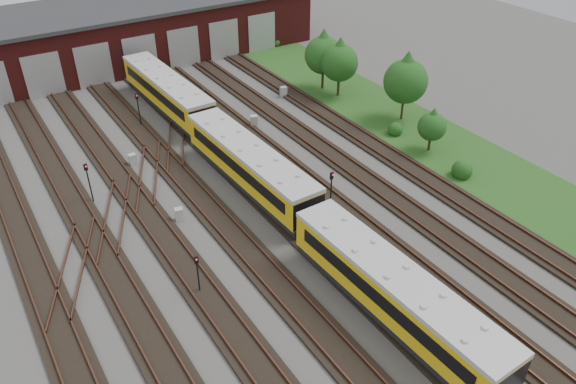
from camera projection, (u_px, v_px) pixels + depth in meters
ground at (288, 256)px, 36.03m from camera, size 120.00×120.00×0.00m
track_network at (281, 251)px, 36.31m from camera, size 30.40×70.00×0.33m
maintenance_shed at (94, 37)px, 62.26m from camera, size 51.00×12.50×6.35m
grass_verge at (404, 124)px, 51.54m from camera, size 8.00×55.00×0.05m
metro_train at (250, 165)px, 41.74m from camera, size 3.13×46.99×3.08m
signal_mast_0 at (197, 270)px, 32.32m from camera, size 0.25×0.24×2.74m
signal_mast_1 at (88, 178)px, 40.07m from camera, size 0.26×0.25×3.18m
signal_mast_2 at (138, 106)px, 50.18m from camera, size 0.26×0.24×3.15m
signal_mast_3 at (331, 188)px, 38.61m from camera, size 0.30×0.29×3.49m
relay_cabinet_1 at (133, 160)px, 45.27m from camera, size 0.59×0.50×0.96m
relay_cabinet_2 at (179, 214)px, 39.04m from camera, size 0.66×0.59×0.95m
relay_cabinet_3 at (254, 121)px, 50.97m from camera, size 0.78×0.73×1.04m
relay_cabinet_4 at (283, 92)px, 56.42m from camera, size 0.67×0.58×1.03m
tree_0 at (324, 51)px, 56.13m from camera, size 3.81×3.81×6.32m
tree_1 at (340, 59)px, 54.75m from camera, size 3.66×3.66×6.06m
tree_2 at (406, 76)px, 50.04m from camera, size 4.00×4.00×6.62m
tree_3 at (433, 123)px, 46.07m from camera, size 2.39×2.39×3.96m
bush_0 at (463, 167)px, 43.61m from camera, size 1.63×1.63×1.63m
bush_1 at (395, 128)px, 49.55m from camera, size 1.33×1.33×1.33m
bush_2 at (275, 40)px, 68.95m from camera, size 1.49×1.49×1.49m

